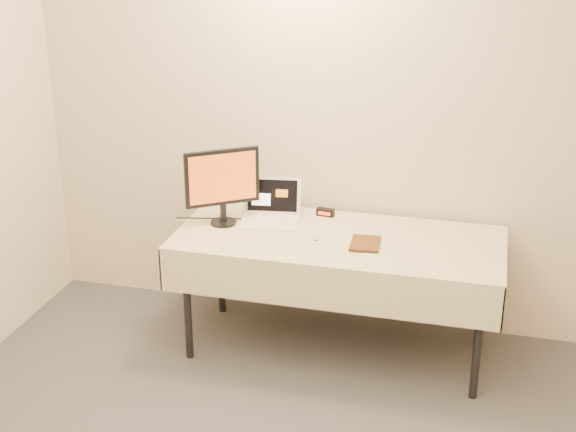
% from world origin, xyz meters
% --- Properties ---
extents(back_wall, '(4.00, 0.10, 2.70)m').
position_xyz_m(back_wall, '(0.00, 2.50, 1.35)').
color(back_wall, beige).
rests_on(back_wall, ground).
extents(table, '(1.86, 0.81, 0.74)m').
position_xyz_m(table, '(0.00, 2.05, 0.68)').
color(table, black).
rests_on(table, ground).
extents(laptop, '(0.38, 0.34, 0.24)m').
position_xyz_m(laptop, '(-0.44, 2.20, 0.80)').
color(laptop, white).
rests_on(laptop, table).
extents(monitor, '(0.38, 0.28, 0.46)m').
position_xyz_m(monitor, '(-0.70, 2.07, 1.00)').
color(monitor, black).
rests_on(monitor, table).
extents(book, '(0.16, 0.03, 0.21)m').
position_xyz_m(book, '(0.09, 1.96, 0.85)').
color(book, brown).
rests_on(book, table).
extents(alarm_clock, '(0.11, 0.06, 0.04)m').
position_xyz_m(alarm_clock, '(-0.14, 2.35, 0.76)').
color(alarm_clock, black).
rests_on(alarm_clock, table).
extents(clicker, '(0.05, 0.08, 0.02)m').
position_xyz_m(clicker, '(-0.12, 1.99, 0.75)').
color(clicker, silver).
rests_on(clicker, table).
extents(paper_form, '(0.12, 0.27, 0.00)m').
position_xyz_m(paper_form, '(0.21, 1.93, 0.74)').
color(paper_form, '#ACD7AB').
rests_on(paper_form, table).
extents(usb_dongle, '(0.06, 0.02, 0.01)m').
position_xyz_m(usb_dongle, '(-0.70, 2.05, 0.74)').
color(usb_dongle, black).
rests_on(usb_dongle, table).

